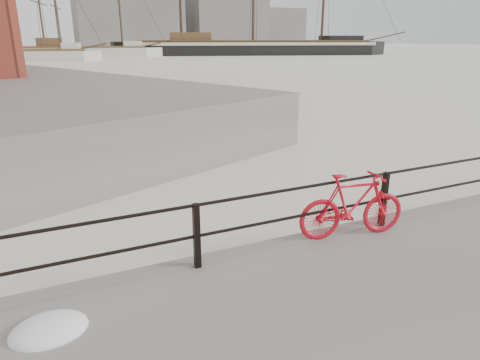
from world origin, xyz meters
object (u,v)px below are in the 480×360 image
object	(u,v)px
barque_black	(253,55)
schooner_mid	(86,57)
bicycle	(353,205)
schooner_left	(25,61)

from	to	relation	value
barque_black	schooner_mid	bearing A→B (deg)	-169.80
bicycle	schooner_left	world-z (taller)	schooner_left
bicycle	barque_black	distance (m)	88.72
schooner_mid	schooner_left	xyz separation A→B (m)	(-10.35, -12.73, 0.00)
barque_black	schooner_left	world-z (taller)	barque_black
bicycle	schooner_left	distance (m)	71.92
schooner_mid	bicycle	bearing A→B (deg)	-79.72
schooner_mid	barque_black	bearing A→B (deg)	6.01
bicycle	barque_black	bearing A→B (deg)	75.45
schooner_mid	schooner_left	world-z (taller)	schooner_mid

